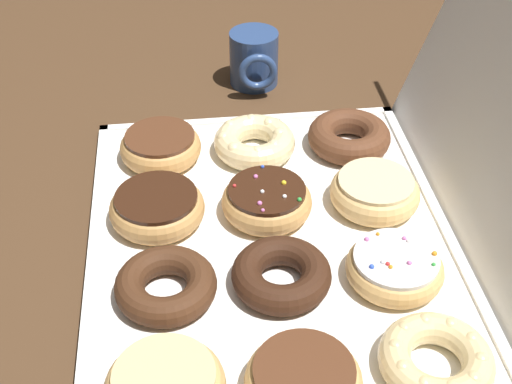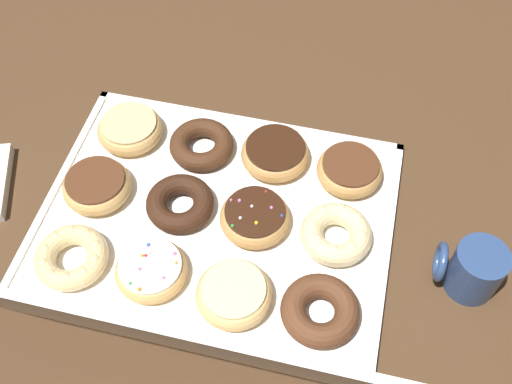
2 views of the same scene
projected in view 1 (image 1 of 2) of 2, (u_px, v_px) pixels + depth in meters
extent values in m
plane|color=#4C331E|center=(274.00, 255.00, 0.84)|extent=(3.00, 3.00, 0.00)
cube|color=white|center=(274.00, 252.00, 0.84)|extent=(0.57, 0.44, 0.01)
cube|color=white|center=(93.00, 265.00, 0.82)|extent=(0.57, 0.01, 0.01)
cube|color=white|center=(446.00, 236.00, 0.85)|extent=(0.57, 0.01, 0.01)
cube|color=white|center=(248.00, 122.00, 1.05)|extent=(0.01, 0.44, 0.01)
torus|color=tan|center=(161.00, 147.00, 0.96)|extent=(0.11, 0.11, 0.04)
cylinder|color=#59331E|center=(160.00, 137.00, 0.95)|extent=(0.09, 0.09, 0.01)
torus|color=tan|center=(157.00, 208.00, 0.86)|extent=(0.12, 0.12, 0.04)
cylinder|color=#381E11|center=(156.00, 197.00, 0.85)|extent=(0.10, 0.10, 0.01)
torus|color=#472816|center=(166.00, 285.00, 0.76)|extent=(0.11, 0.11, 0.03)
cylinder|color=#EACC8C|center=(164.00, 376.00, 0.65)|extent=(0.10, 0.10, 0.01)
torus|color=beige|center=(252.00, 142.00, 0.97)|extent=(0.11, 0.11, 0.04)
sphere|color=beige|center=(255.00, 153.00, 0.94)|extent=(0.02, 0.02, 0.02)
sphere|color=beige|center=(274.00, 147.00, 0.95)|extent=(0.02, 0.02, 0.02)
sphere|color=beige|center=(280.00, 135.00, 0.97)|extent=(0.02, 0.02, 0.02)
sphere|color=beige|center=(269.00, 124.00, 0.99)|extent=(0.02, 0.02, 0.02)
sphere|color=beige|center=(249.00, 121.00, 1.00)|extent=(0.02, 0.02, 0.02)
sphere|color=beige|center=(230.00, 127.00, 0.99)|extent=(0.02, 0.02, 0.02)
sphere|color=beige|center=(224.00, 138.00, 0.96)|extent=(0.02, 0.02, 0.02)
sphere|color=beige|center=(234.00, 149.00, 0.94)|extent=(0.02, 0.02, 0.02)
torus|color=tan|center=(271.00, 201.00, 0.87)|extent=(0.11, 0.11, 0.04)
cylinder|color=#381E11|center=(271.00, 190.00, 0.86)|extent=(0.10, 0.10, 0.01)
sphere|color=white|center=(262.00, 192.00, 0.85)|extent=(0.01, 0.01, 0.01)
sphere|color=pink|center=(263.00, 210.00, 0.83)|extent=(0.00, 0.00, 0.00)
sphere|color=red|center=(234.00, 186.00, 0.86)|extent=(0.00, 0.00, 0.00)
sphere|color=white|center=(285.00, 196.00, 0.85)|extent=(0.01, 0.01, 0.01)
sphere|color=blue|center=(259.00, 167.00, 0.89)|extent=(0.00, 0.00, 0.00)
sphere|color=yellow|center=(284.00, 183.00, 0.87)|extent=(0.01, 0.01, 0.01)
sphere|color=pink|center=(260.00, 203.00, 0.84)|extent=(0.01, 0.01, 0.01)
sphere|color=green|center=(299.00, 200.00, 0.84)|extent=(0.01, 0.01, 0.01)
sphere|color=pink|center=(256.00, 177.00, 0.88)|extent=(0.01, 0.01, 0.01)
torus|color=#381E11|center=(285.00, 274.00, 0.78)|extent=(0.11, 0.11, 0.03)
torus|color=tan|center=(307.00, 382.00, 0.67)|extent=(0.11, 0.11, 0.04)
cylinder|color=#59331E|center=(308.00, 370.00, 0.65)|extent=(0.10, 0.10, 0.01)
torus|color=#59331E|center=(349.00, 136.00, 0.98)|extent=(0.12, 0.12, 0.04)
torus|color=#E5B770|center=(375.00, 193.00, 0.89)|extent=(0.11, 0.11, 0.04)
cylinder|color=beige|center=(376.00, 181.00, 0.87)|extent=(0.09, 0.09, 0.01)
torus|color=tan|center=(395.00, 269.00, 0.78)|extent=(0.11, 0.11, 0.03)
cylinder|color=white|center=(396.00, 259.00, 0.77)|extent=(0.09, 0.09, 0.01)
sphere|color=pink|center=(367.00, 239.00, 0.79)|extent=(0.01, 0.01, 0.01)
sphere|color=pink|center=(404.00, 238.00, 0.79)|extent=(0.01, 0.01, 0.01)
sphere|color=white|center=(383.00, 262.00, 0.76)|extent=(0.01, 0.01, 0.01)
sphere|color=red|center=(388.00, 264.00, 0.76)|extent=(0.00, 0.00, 0.00)
sphere|color=white|center=(408.00, 241.00, 0.79)|extent=(0.00, 0.00, 0.00)
sphere|color=orange|center=(378.00, 234.00, 0.80)|extent=(0.00, 0.00, 0.00)
sphere|color=pink|center=(409.00, 263.00, 0.76)|extent=(0.01, 0.01, 0.01)
sphere|color=blue|center=(372.00, 267.00, 0.76)|extent=(0.01, 0.01, 0.01)
sphere|color=green|center=(434.00, 264.00, 0.76)|extent=(0.00, 0.00, 0.00)
sphere|color=orange|center=(434.00, 254.00, 0.78)|extent=(0.01, 0.01, 0.01)
sphere|color=orange|center=(391.00, 267.00, 0.76)|extent=(0.00, 0.00, 0.00)
torus|color=#EACC8C|center=(436.00, 360.00, 0.69)|extent=(0.11, 0.11, 0.03)
sphere|color=#EACC8C|center=(473.00, 380.00, 0.66)|extent=(0.02, 0.02, 0.02)
sphere|color=#EACC8C|center=(480.00, 361.00, 0.68)|extent=(0.02, 0.02, 0.02)
sphere|color=#EACC8C|center=(471.00, 340.00, 0.69)|extent=(0.02, 0.02, 0.02)
sphere|color=#EACC8C|center=(450.00, 326.00, 0.71)|extent=(0.02, 0.02, 0.02)
sphere|color=#EACC8C|center=(425.00, 322.00, 0.71)|extent=(0.02, 0.02, 0.02)
sphere|color=#EACC8C|center=(404.00, 330.00, 0.70)|extent=(0.02, 0.02, 0.02)
sphere|color=#EACC8C|center=(395.00, 348.00, 0.69)|extent=(0.02, 0.02, 0.02)
sphere|color=#EACC8C|center=(402.00, 369.00, 0.67)|extent=(0.02, 0.02, 0.02)
cylinder|color=navy|center=(254.00, 58.00, 1.13)|extent=(0.08, 0.08, 0.09)
cylinder|color=black|center=(254.00, 37.00, 1.11)|extent=(0.07, 0.07, 0.01)
torus|color=navy|center=(258.00, 72.00, 1.09)|extent=(0.01, 0.06, 0.06)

